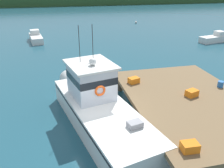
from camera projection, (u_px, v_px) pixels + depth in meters
name	position (u px, v px, depth m)	size (l,w,h in m)	color
ground_plane	(98.00, 130.00, 11.52)	(200.00, 200.00, 0.00)	#1E4C5B
dock	(189.00, 100.00, 12.06)	(6.00, 9.00, 1.20)	#4C3D2D
main_fishing_boat	(97.00, 105.00, 11.78)	(4.32, 9.96, 4.80)	silver
crate_single_by_cleat	(190.00, 147.00, 8.28)	(0.60, 0.44, 0.32)	orange
crate_stack_near_edge	(134.00, 80.00, 13.71)	(0.60, 0.44, 0.33)	orange
crate_stack_mid_dock	(192.00, 93.00, 12.16)	(0.60, 0.44, 0.34)	orange
bait_bucket	(221.00, 84.00, 13.19)	(0.32, 0.32, 0.34)	#2866B2
moored_boat_off_the_point	(217.00, 38.00, 27.63)	(4.86, 1.93, 1.21)	silver
moored_boat_near_channel	(36.00, 37.00, 27.98)	(1.91, 5.03, 1.26)	silver
mooring_buoy_inshore	(136.00, 22.00, 39.23)	(0.37, 0.37, 0.37)	silver
far_shoreline	(61.00, 1.00, 66.18)	(120.00, 8.00, 2.40)	#284723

